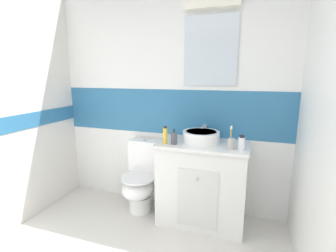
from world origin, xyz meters
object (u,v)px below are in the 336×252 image
(sink_basin, at_px, (201,136))
(lotion_bottle_short, at_px, (242,143))
(toothbrush_cup, at_px, (231,143))
(deodorant_spray_can, at_px, (165,135))
(toilet, at_px, (141,179))
(soap_dispenser, at_px, (174,138))

(sink_basin, bearing_deg, lotion_bottle_short, -18.18)
(toothbrush_cup, xyz_separation_m, deodorant_spray_can, (-0.62, -0.02, 0.02))
(toilet, bearing_deg, deodorant_spray_can, -24.22)
(soap_dispenser, height_order, deodorant_spray_can, deodorant_spray_can)
(toilet, xyz_separation_m, toothbrush_cup, (0.96, -0.13, 0.54))
(toothbrush_cup, relative_size, soap_dispenser, 1.38)
(sink_basin, xyz_separation_m, soap_dispenser, (-0.24, -0.14, -0.00))
(deodorant_spray_can, distance_m, lotion_bottle_short, 0.71)
(toilet, height_order, lotion_bottle_short, lotion_bottle_short)
(toilet, relative_size, lotion_bottle_short, 5.95)
(toilet, relative_size, soap_dispenser, 5.18)
(lotion_bottle_short, bearing_deg, deodorant_spray_can, -177.84)
(sink_basin, distance_m, deodorant_spray_can, 0.36)
(sink_basin, relative_size, soap_dispenser, 2.65)
(toothbrush_cup, bearing_deg, deodorant_spray_can, -177.84)
(soap_dispenser, bearing_deg, toothbrush_cup, 1.42)
(soap_dispenser, distance_m, lotion_bottle_short, 0.63)
(soap_dispenser, distance_m, deodorant_spray_can, 0.09)
(toilet, distance_m, toothbrush_cup, 1.11)
(soap_dispenser, height_order, lotion_bottle_short, soap_dispenser)
(sink_basin, xyz_separation_m, lotion_bottle_short, (0.39, -0.13, 0.00))
(sink_basin, relative_size, toothbrush_cup, 1.92)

